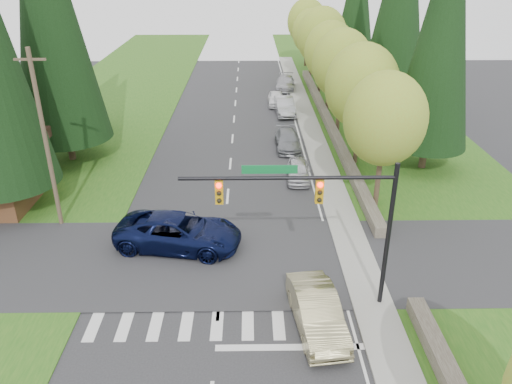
{
  "coord_description": "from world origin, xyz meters",
  "views": [
    {
      "loc": [
        1.4,
        -13.39,
        14.22
      ],
      "look_at": [
        1.75,
        10.29,
        2.8
      ],
      "focal_mm": 35.0,
      "sensor_mm": 36.0,
      "label": 1
    }
  ],
  "objects_px": {
    "parked_car_a": "(298,171)",
    "parked_car_b": "(288,140)",
    "parked_car_d": "(276,99)",
    "sedan_champagne": "(317,311)",
    "parked_car_e": "(285,83)",
    "suv_navy": "(179,232)",
    "parked_car_c": "(285,106)"
  },
  "relations": [
    {
      "from": "sedan_champagne",
      "to": "parked_car_d",
      "type": "distance_m",
      "value": 33.69
    },
    {
      "from": "sedan_champagne",
      "to": "parked_car_a",
      "type": "xyz_separation_m",
      "value": [
        0.61,
        15.07,
        -0.16
      ]
    },
    {
      "from": "suv_navy",
      "to": "parked_car_c",
      "type": "relative_size",
      "value": 1.36
    },
    {
      "from": "sedan_champagne",
      "to": "parked_car_a",
      "type": "height_order",
      "value": "sedan_champagne"
    },
    {
      "from": "suv_navy",
      "to": "parked_car_c",
      "type": "xyz_separation_m",
      "value": [
        7.19,
        24.09,
        -0.12
      ]
    },
    {
      "from": "sedan_champagne",
      "to": "parked_car_e",
      "type": "relative_size",
      "value": 0.98
    },
    {
      "from": "sedan_champagne",
      "to": "parked_car_d",
      "type": "relative_size",
      "value": 1.23
    },
    {
      "from": "sedan_champagne",
      "to": "suv_navy",
      "type": "relative_size",
      "value": 0.74
    },
    {
      "from": "parked_car_a",
      "to": "parked_car_c",
      "type": "distance_m",
      "value": 15.43
    },
    {
      "from": "parked_car_e",
      "to": "parked_car_a",
      "type": "bearing_deg",
      "value": -86.52
    },
    {
      "from": "suv_navy",
      "to": "parked_car_a",
      "type": "bearing_deg",
      "value": -29.69
    },
    {
      "from": "parked_car_b",
      "to": "parked_car_c",
      "type": "xyz_separation_m",
      "value": [
        0.37,
        9.31,
        0.13
      ]
    },
    {
      "from": "parked_car_a",
      "to": "parked_car_b",
      "type": "distance_m",
      "value": 6.13
    },
    {
      "from": "suv_navy",
      "to": "parked_car_a",
      "type": "relative_size",
      "value": 1.73
    },
    {
      "from": "parked_car_a",
      "to": "parked_car_b",
      "type": "relative_size",
      "value": 0.82
    },
    {
      "from": "parked_car_a",
      "to": "parked_car_d",
      "type": "distance_m",
      "value": 18.64
    },
    {
      "from": "parked_car_b",
      "to": "parked_car_e",
      "type": "xyz_separation_m",
      "value": [
        1.11,
        19.11,
        0.05
      ]
    },
    {
      "from": "suv_navy",
      "to": "parked_car_e",
      "type": "relative_size",
      "value": 1.32
    },
    {
      "from": "parked_car_c",
      "to": "parked_car_d",
      "type": "height_order",
      "value": "parked_car_c"
    },
    {
      "from": "parked_car_d",
      "to": "parked_car_b",
      "type": "bearing_deg",
      "value": -87.7
    },
    {
      "from": "parked_car_d",
      "to": "sedan_champagne",
      "type": "bearing_deg",
      "value": -89.07
    },
    {
      "from": "sedan_champagne",
      "to": "parked_car_b",
      "type": "height_order",
      "value": "sedan_champagne"
    },
    {
      "from": "parked_car_c",
      "to": "sedan_champagne",
      "type": "bearing_deg",
      "value": -94.5
    },
    {
      "from": "parked_car_a",
      "to": "parked_car_e",
      "type": "xyz_separation_m",
      "value": [
        0.82,
        25.23,
        0.07
      ]
    },
    {
      "from": "suv_navy",
      "to": "parked_car_b",
      "type": "xyz_separation_m",
      "value": [
        6.82,
        14.78,
        -0.24
      ]
    },
    {
      "from": "parked_car_c",
      "to": "parked_car_e",
      "type": "xyz_separation_m",
      "value": [
        0.74,
        9.79,
        -0.07
      ]
    },
    {
      "from": "parked_car_e",
      "to": "parked_car_d",
      "type": "bearing_deg",
      "value": -96.63
    },
    {
      "from": "parked_car_b",
      "to": "parked_car_d",
      "type": "bearing_deg",
      "value": 90.49
    },
    {
      "from": "parked_car_b",
      "to": "parked_car_e",
      "type": "height_order",
      "value": "parked_car_e"
    },
    {
      "from": "parked_car_a",
      "to": "parked_car_d",
      "type": "bearing_deg",
      "value": 95.25
    },
    {
      "from": "suv_navy",
      "to": "parked_car_d",
      "type": "height_order",
      "value": "suv_navy"
    },
    {
      "from": "sedan_champagne",
      "to": "parked_car_b",
      "type": "relative_size",
      "value": 1.06
    }
  ]
}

